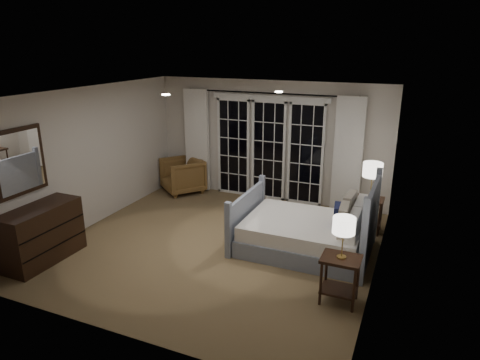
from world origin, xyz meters
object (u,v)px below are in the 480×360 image
at_px(bed, 308,232).
at_px(lamp_right, 373,170).
at_px(nightstand_left, 340,273).
at_px(nightstand_right, 369,210).
at_px(lamp_left, 344,226).
at_px(dresser, 42,234).
at_px(armchair, 183,175).

distance_m(bed, lamp_right, 1.61).
bearing_deg(lamp_right, nightstand_left, -91.25).
bearing_deg(nightstand_right, lamp_left, -91.25).
xyz_separation_m(bed, dresser, (-3.65, -1.93, 0.13)).
relative_size(bed, dresser, 1.67).
distance_m(lamp_left, dresser, 4.48).
bearing_deg(armchair, nightstand_left, 2.78).
bearing_deg(nightstand_left, nightstand_right, 88.75).
distance_m(lamp_right, armchair, 4.21).
distance_m(nightstand_left, nightstand_right, 2.40).
bearing_deg(lamp_left, nightstand_left, -90.00).
height_order(nightstand_left, lamp_right, lamp_right).
height_order(bed, nightstand_right, bed).
distance_m(nightstand_left, armchair, 5.01).
distance_m(lamp_left, lamp_right, 2.40).
bearing_deg(lamp_left, nightstand_right, 88.75).
xyz_separation_m(bed, nightstand_left, (0.74, -1.27, 0.11)).
relative_size(nightstand_left, lamp_left, 1.17).
relative_size(nightstand_left, dresser, 0.52).
bearing_deg(dresser, armchair, 84.66).
bearing_deg(lamp_left, dresser, -171.50).
bearing_deg(bed, dresser, -152.15).
bearing_deg(dresser, nightstand_right, 34.56).
height_order(lamp_right, dresser, lamp_right).
bearing_deg(dresser, lamp_right, 34.56).
xyz_separation_m(nightstand_left, nightstand_right, (0.05, 2.40, -0.01)).
relative_size(bed, nightstand_right, 3.33).
distance_m(lamp_left, armchair, 5.06).
relative_size(nightstand_left, armchair, 0.76).
height_order(lamp_left, lamp_right, lamp_right).
relative_size(lamp_right, dresser, 0.52).
distance_m(bed, nightstand_right, 1.38).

